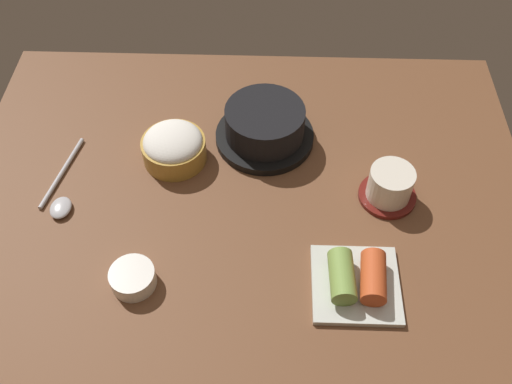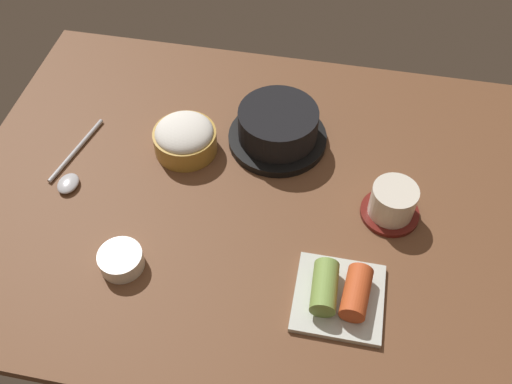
{
  "view_description": "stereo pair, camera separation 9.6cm",
  "coord_description": "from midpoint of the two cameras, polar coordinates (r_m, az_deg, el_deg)",
  "views": [
    {
      "loc": [
        3.91,
        -61.93,
        80.44
      ],
      "look_at": [
        2.0,
        -2.0,
        5.0
      ],
      "focal_mm": 40.19,
      "sensor_mm": 36.0,
      "label": 1
    },
    {
      "loc": [
        13.47,
        -60.85,
        80.44
      ],
      "look_at": [
        2.0,
        -2.0,
        5.0
      ],
      "focal_mm": 40.19,
      "sensor_mm": 36.0,
      "label": 2
    }
  ],
  "objects": [
    {
      "name": "stone_pot",
      "position": [
        1.06,
        4.81,
        6.27
      ],
      "size": [
        18.4,
        18.4,
        7.42
      ],
      "color": "black",
      "rests_on": "dining_table"
    },
    {
      "name": "spoon",
      "position": [
        1.06,
        -15.5,
        1.79
      ],
      "size": [
        5.85,
        18.7,
        1.35
      ],
      "color": "#B7B7BC",
      "rests_on": "dining_table"
    },
    {
      "name": "dining_table",
      "position": [
        1.01,
        1.83,
        -0.54
      ],
      "size": [
        100.0,
        76.0,
        2.0
      ],
      "primitive_type": "cube",
      "color": "brown",
      "rests_on": "ground"
    },
    {
      "name": "side_bowl_near",
      "position": [
        0.92,
        -10.38,
        -6.84
      ],
      "size": [
        7.04,
        7.04,
        3.02
      ],
      "color": "white",
      "rests_on": "dining_table"
    },
    {
      "name": "rice_bowl",
      "position": [
        1.05,
        -4.49,
        5.29
      ],
      "size": [
        11.58,
        11.58,
        6.41
      ],
      "color": "#B78C38",
      "rests_on": "dining_table"
    },
    {
      "name": "kimchi_plate",
      "position": [
        0.89,
        11.47,
        -10.06
      ],
      "size": [
        13.48,
        13.48,
        4.9
      ],
      "color": "silver",
      "rests_on": "dining_table"
    },
    {
      "name": "tea_cup_with_saucer",
      "position": [
        0.99,
        16.18,
        -1.05
      ],
      "size": [
        9.95,
        9.95,
        6.47
      ],
      "color": "maroon",
      "rests_on": "dining_table"
    }
  ]
}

